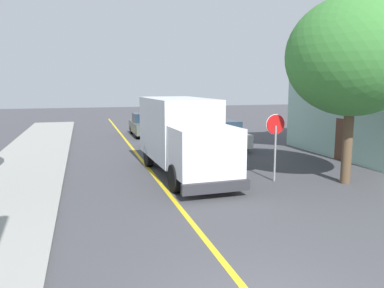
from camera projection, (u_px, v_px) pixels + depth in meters
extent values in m
cube|color=gold|center=(155.00, 177.00, 15.75)|extent=(0.16, 56.00, 0.01)
cube|color=silver|center=(178.00, 128.00, 16.68)|extent=(2.59, 5.09, 2.60)
cube|color=silver|center=(205.00, 151.00, 13.46)|extent=(2.36, 2.09, 1.70)
cube|color=#1E2D3D|center=(215.00, 145.00, 12.56)|extent=(2.04, 0.16, 0.75)
cube|color=#2D2D33|center=(216.00, 187.00, 12.61)|extent=(2.41, 0.29, 0.36)
cylinder|color=black|center=(230.00, 174.00, 14.12)|extent=(0.34, 1.01, 1.00)
cylinder|color=black|center=(175.00, 178.00, 13.47)|extent=(0.34, 1.01, 1.00)
cylinder|color=black|center=(191.00, 153.00, 18.39)|extent=(0.34, 1.01, 1.00)
cylinder|color=black|center=(149.00, 156.00, 17.74)|extent=(0.34, 1.01, 1.00)
cube|color=black|center=(171.00, 138.00, 22.53)|extent=(1.80, 4.40, 0.76)
cube|color=#1E2D3D|center=(170.00, 126.00, 22.56)|extent=(1.58, 1.80, 0.64)
cylinder|color=black|center=(190.00, 147.00, 21.46)|extent=(0.22, 0.64, 0.64)
cylinder|color=black|center=(163.00, 148.00, 21.03)|extent=(0.22, 0.64, 0.64)
cylinder|color=black|center=(178.00, 140.00, 24.13)|extent=(0.22, 0.64, 0.64)
cylinder|color=black|center=(154.00, 141.00, 23.70)|extent=(0.22, 0.64, 0.64)
cube|color=#4C564C|center=(145.00, 127.00, 28.32)|extent=(1.82, 4.41, 0.76)
cube|color=#1E2D3D|center=(144.00, 117.00, 28.36)|extent=(1.59, 1.81, 0.64)
cylinder|color=black|center=(159.00, 133.00, 27.26)|extent=(0.22, 0.64, 0.64)
cylinder|color=black|center=(137.00, 134.00, 26.82)|extent=(0.22, 0.64, 0.64)
cylinder|color=black|center=(152.00, 129.00, 29.93)|extent=(0.22, 0.64, 0.64)
cylinder|color=black|center=(132.00, 130.00, 29.49)|extent=(0.22, 0.64, 0.64)
cube|color=silver|center=(223.00, 138.00, 22.75)|extent=(2.01, 4.48, 0.76)
cube|color=#1E2D3D|center=(224.00, 126.00, 22.50)|extent=(1.67, 1.88, 0.64)
cylinder|color=black|center=(202.00, 140.00, 23.86)|extent=(0.25, 0.65, 0.64)
cylinder|color=black|center=(225.00, 139.00, 24.37)|extent=(0.25, 0.65, 0.64)
cylinder|color=black|center=(219.00, 147.00, 21.23)|extent=(0.25, 0.65, 0.64)
cylinder|color=black|center=(245.00, 146.00, 21.73)|extent=(0.25, 0.65, 0.64)
cylinder|color=gray|center=(275.00, 154.00, 14.95)|extent=(0.08, 0.08, 2.20)
cylinder|color=red|center=(276.00, 124.00, 14.80)|extent=(0.76, 0.03, 0.76)
cylinder|color=white|center=(275.00, 124.00, 14.82)|extent=(0.80, 0.02, 0.80)
cube|color=brown|center=(342.00, 140.00, 19.06)|extent=(0.10, 1.00, 2.10)
cylinder|color=brown|center=(347.00, 148.00, 14.58)|extent=(0.37, 0.37, 2.73)
ellipsoid|color=#387A33|center=(353.00, 56.00, 14.04)|extent=(4.92, 4.92, 4.42)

